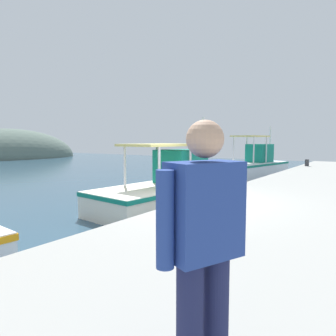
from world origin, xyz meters
TOP-DOWN VIEW (x-y plane):
  - distant_hill_third at (14.00, 36.31)m, footprint 18.75×10.89m
  - fishing_boat_second at (1.86, 1.97)m, footprint 6.04×2.76m
  - fishing_boat_third at (11.55, 2.31)m, footprint 5.82×2.89m
  - pelican at (-1.96, -1.67)m, footprint 0.88×0.75m
  - fisherman_standing at (-5.33, -3.24)m, footprint 0.59×0.39m
  - mooring_bollard_nearest at (0.91, -0.45)m, footprint 0.21×0.21m
  - mooring_bollard_second at (12.85, -0.45)m, footprint 0.23×0.23m

SIDE VIEW (x-z plane):
  - distant_hill_third at x=14.00m, z-range -3.88..3.88m
  - fishing_boat_second at x=1.86m, z-range -0.97..2.29m
  - fishing_boat_third at x=11.55m, z-range -0.91..2.36m
  - mooring_bollard_second at x=12.85m, z-range 0.80..1.21m
  - mooring_bollard_nearest at x=0.91m, z-range 0.80..1.28m
  - pelican at x=-1.96m, z-range 0.79..1.61m
  - fisherman_standing at x=-5.33m, z-range 0.89..2.56m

